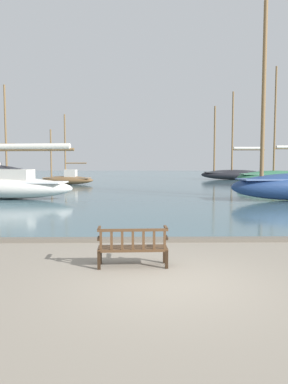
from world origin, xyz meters
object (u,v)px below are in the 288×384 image
(sailboat_nearest_port, at_px, (276,177))
(sailboat_far_starboard, at_px, (2,184))
(park_bench, at_px, (133,247))
(sailboat_outer_port, at_px, (67,178))
(sailboat_nearest_starboard, at_px, (233,173))

(sailboat_nearest_port, distance_m, sailboat_far_starboard, 24.84)
(park_bench, bearing_deg, sailboat_outer_port, 103.59)
(park_bench, distance_m, sailboat_nearest_port, 30.14)
(sailboat_nearest_port, xyz_separation_m, sailboat_outer_port, (-20.34, 2.26, -0.28))
(park_bench, bearing_deg, sailboat_far_starboard, 119.41)
(park_bench, xyz_separation_m, sailboat_nearest_starboard, (12.19, 38.84, 0.50))
(sailboat_nearest_port, height_order, sailboat_nearest_starboard, sailboat_nearest_port)
(park_bench, distance_m, sailboat_outer_port, 30.17)
(sailboat_far_starboard, bearing_deg, park_bench, -60.59)
(sailboat_nearest_port, height_order, sailboat_far_starboard, sailboat_nearest_port)
(sailboat_nearest_port, bearing_deg, sailboat_far_starboard, -150.87)
(park_bench, xyz_separation_m, sailboat_nearest_port, (13.26, 27.06, 0.48))
(sailboat_outer_port, relative_size, sailboat_nearest_starboard, 0.64)
(sailboat_far_starboard, bearing_deg, sailboat_nearest_starboard, 49.17)
(sailboat_nearest_starboard, distance_m, sailboat_far_starboard, 31.55)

